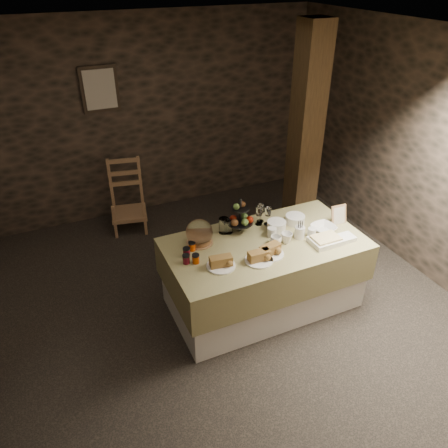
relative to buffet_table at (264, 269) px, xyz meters
name	(u,v)px	position (x,y,z in m)	size (l,w,h in m)	color
ground_plane	(189,325)	(-0.82, 0.00, -0.44)	(5.50, 5.00, 0.01)	black
room_shell	(180,183)	(-0.82, 0.00, 1.12)	(5.52, 5.02, 2.60)	black
buffet_table	(264,269)	(0.00, 0.00, 0.00)	(1.93, 1.02, 0.76)	white
chair	(127,199)	(-0.89, 2.07, -0.02)	(0.52, 0.50, 0.74)	olive
timber_column	(305,139)	(1.06, 1.01, 0.86)	(0.30, 0.30, 2.60)	black
framed_picture	(100,89)	(-0.97, 2.47, 1.31)	(0.45, 0.04, 0.55)	#30251A
plate_stack_a	(276,226)	(0.21, 0.15, 0.37)	(0.19, 0.19, 0.10)	white
plate_stack_b	(295,219)	(0.46, 0.19, 0.37)	(0.20, 0.20, 0.09)	white
cutlery_holder	(300,232)	(0.34, -0.06, 0.38)	(0.10, 0.10, 0.12)	white
cup_a	(276,240)	(0.08, -0.07, 0.37)	(0.11, 0.11, 0.09)	white
cup_b	(287,238)	(0.18, -0.09, 0.38)	(0.11, 0.11, 0.10)	white
mug_c	(272,232)	(0.11, 0.07, 0.37)	(0.09, 0.09, 0.10)	white
mug_d	(312,232)	(0.47, -0.09, 0.37)	(0.08, 0.08, 0.09)	white
bowl	(323,228)	(0.63, -0.06, 0.35)	(0.24, 0.24, 0.06)	white
cake_dome	(199,234)	(-0.58, 0.25, 0.43)	(0.26, 0.26, 0.26)	olive
fruit_stand	(241,219)	(-0.13, 0.28, 0.46)	(0.26, 0.26, 0.36)	black
bread_platter_left	(221,263)	(-0.55, -0.18, 0.36)	(0.26, 0.26, 0.11)	white
bread_platter_center	(259,257)	(-0.20, -0.24, 0.36)	(0.26, 0.26, 0.11)	white
bread_platter_right	(270,251)	(-0.06, -0.20, 0.36)	(0.26, 0.26, 0.11)	white
jam_jars	(190,254)	(-0.75, 0.06, 0.36)	(0.18, 0.26, 0.07)	#5D0B1B
tart_dish	(326,240)	(0.52, -0.25, 0.36)	(0.30, 0.22, 0.07)	white
square_dish	(347,238)	(0.75, -0.28, 0.35)	(0.14, 0.14, 0.04)	white
menu_frame	(339,215)	(0.86, 0.01, 0.41)	(0.17, 0.02, 0.22)	olive
storage_jar_a	(224,225)	(-0.29, 0.33, 0.40)	(0.10, 0.10, 0.16)	white
storage_jar_b	(228,226)	(-0.25, 0.31, 0.39)	(0.09, 0.09, 0.14)	white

